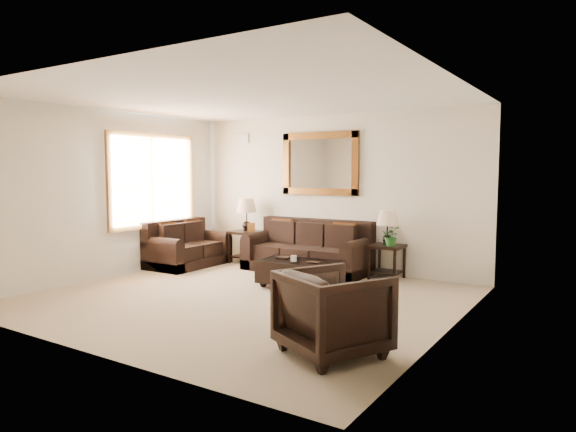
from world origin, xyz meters
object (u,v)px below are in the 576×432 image
Objects in this scene: end_table_left at (247,221)px; armchair at (333,308)px; end_table_right at (387,234)px; coffee_table at (299,271)px; sofa at (308,253)px; loveseat at (186,249)px.

end_table_left is 5.04m from armchair.
end_table_left reaches higher than armchair.
coffee_table is (-0.84, -1.31, -0.47)m from end_table_right.
sofa is 1.47× the size of loveseat.
end_table_left is (0.74, 0.86, 0.49)m from loveseat.
sofa is at bearing 110.89° from coffee_table.
end_table_right is 3.61m from armchair.
armchair is (2.24, -3.36, 0.12)m from sofa.
end_table_right is (1.38, 0.13, 0.40)m from sofa.
loveseat is at bearing -160.77° from sofa.
loveseat is (-2.14, -0.75, -0.02)m from sofa.
end_table_right reaches higher than loveseat.
end_table_left is 1.10× the size of end_table_right.
armchair reaches higher than sofa.
end_table_right is 0.90× the size of coffee_table.
end_table_left is 2.39m from coffee_table.
sofa is 1.75× the size of coffee_table.
coffee_table is (2.68, -0.43, -0.05)m from loveseat.
armchair is at bearing -55.92° from coffee_table.
sofa is at bearing -4.46° from end_table_left.
loveseat is 2.72m from coffee_table.
end_table_left is (-1.40, 0.11, 0.47)m from sofa.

